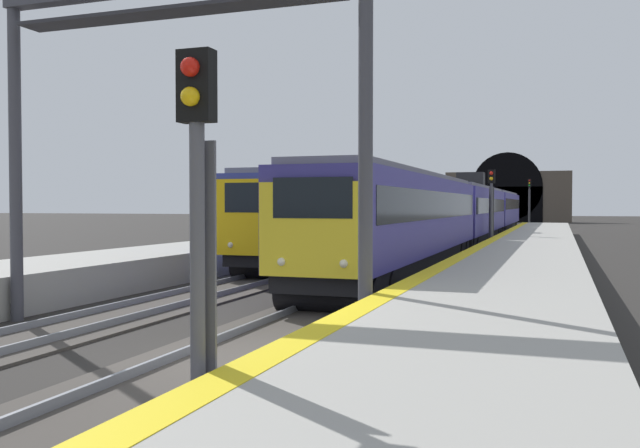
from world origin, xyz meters
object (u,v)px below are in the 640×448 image
object	(u,v)px
railway_signal_far	(529,198)
overhead_signal_gantry	(173,64)
train_main_approaching	(470,212)
railway_signal_near	(198,218)
railway_signal_mid	(491,204)
train_adjacent_platform	(391,211)
catenary_mast_near	(368,194)

from	to	relation	value
railway_signal_far	overhead_signal_gantry	bearing A→B (deg)	-3.11
train_main_approaching	railway_signal_near	size ratio (longest dim) A/B	13.83
railway_signal_mid	overhead_signal_gantry	size ratio (longest dim) A/B	0.53
train_adjacent_platform	railway_signal_near	world-z (taller)	railway_signal_near
train_adjacent_platform	railway_signal_near	xyz separation A→B (m)	(-35.10, -6.35, 0.28)
railway_signal_far	overhead_signal_gantry	world-z (taller)	overhead_signal_gantry
railway_signal_mid	catenary_mast_near	bearing A→B (deg)	-148.54
overhead_signal_gantry	catenary_mast_near	size ratio (longest dim) A/B	1.22
railway_signal_mid	railway_signal_far	distance (m)	49.42
train_main_approaching	railway_signal_far	xyz separation A→B (m)	(43.55, -1.86, 1.28)
train_adjacent_platform	railway_signal_mid	xyz separation A→B (m)	(-2.81, -6.35, 0.45)
overhead_signal_gantry	catenary_mast_near	xyz separation A→B (m)	(47.07, 8.74, -2.01)
catenary_mast_near	overhead_signal_gantry	bearing A→B (deg)	-169.48
train_main_approaching	catenary_mast_near	world-z (taller)	catenary_mast_near
train_adjacent_platform	railway_signal_near	size ratio (longest dim) A/B	9.48
railway_signal_near	catenary_mast_near	bearing A→B (deg)	-166.44
railway_signal_mid	overhead_signal_gantry	distance (m)	26.55
railway_signal_near	railway_signal_far	size ratio (longest dim) A/B	0.74
train_main_approaching	railway_signal_mid	bearing A→B (deg)	17.51
train_main_approaching	railway_signal_far	distance (m)	43.61
train_adjacent_platform	railway_signal_mid	world-z (taller)	railway_signal_mid
overhead_signal_gantry	train_main_approaching	bearing A→B (deg)	-4.03
catenary_mast_near	train_main_approaching	bearing A→B (deg)	-144.01
railway_signal_near	railway_signal_mid	distance (m)	32.29
train_adjacent_platform	railway_signal_far	bearing A→B (deg)	172.01
railway_signal_near	railway_signal_far	xyz separation A→B (m)	(81.71, 0.00, 0.94)
train_main_approaching	railway_signal_near	xyz separation A→B (m)	(-38.16, -1.86, 0.34)
railway_signal_far	train_main_approaching	bearing A→B (deg)	-2.44
train_main_approaching	railway_signal_mid	size ratio (longest dim) A/B	12.88
railway_signal_mid	overhead_signal_gantry	bearing A→B (deg)	-8.95
railway_signal_far	catenary_mast_near	xyz separation A→B (m)	(-28.42, 12.85, 0.14)
railway_signal_mid	railway_signal_far	size ratio (longest dim) A/B	0.79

